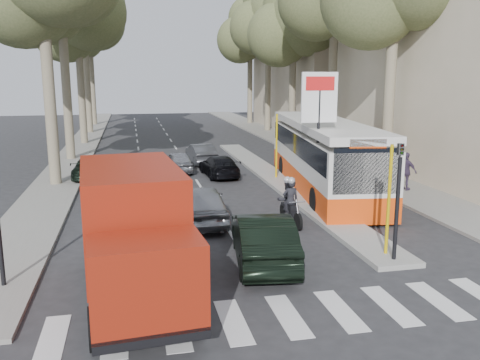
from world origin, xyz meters
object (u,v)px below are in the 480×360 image
(city_bus, at_px, (323,154))
(motorcycle, at_px, (289,202))
(dark_hatchback, at_px, (263,238))
(red_truck, at_px, (134,232))
(silver_hatchback, at_px, (202,204))

(city_bus, relative_size, motorcycle, 6.10)
(dark_hatchback, relative_size, city_bus, 0.35)
(dark_hatchback, xyz_separation_m, red_truck, (-3.72, -1.72, 0.97))
(city_bus, xyz_separation_m, motorcycle, (-3.31, -5.09, -0.95))
(silver_hatchback, bearing_deg, city_bus, -145.06)
(red_truck, bearing_deg, silver_hatchback, 62.99)
(motorcycle, bearing_deg, silver_hatchback, 163.61)
(silver_hatchback, distance_m, red_truck, 6.81)
(dark_hatchback, bearing_deg, city_bus, -113.39)
(silver_hatchback, height_order, red_truck, red_truck)
(motorcycle, bearing_deg, city_bus, 53.69)
(red_truck, bearing_deg, city_bus, 44.70)
(dark_hatchback, height_order, red_truck, red_truck)
(red_truck, height_order, motorcycle, red_truck)
(dark_hatchback, xyz_separation_m, city_bus, (5.30, 8.86, 1.02))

